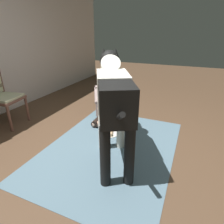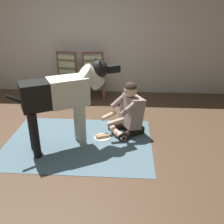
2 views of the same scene
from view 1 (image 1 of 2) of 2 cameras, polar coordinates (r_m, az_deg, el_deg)
ground_plane at (r=2.44m, az=-0.34°, el=-13.74°), size 14.76×14.76×0.00m
area_rug at (r=2.62m, az=-0.39°, el=-10.68°), size 2.21×1.62×0.01m
person_sitting_on_floor at (r=3.22m, az=-1.36°, el=3.00°), size 0.71×0.63×0.86m
large_dog at (r=2.11m, az=0.33°, el=5.17°), size 1.44×0.86×1.27m
hot_dog_on_plate at (r=2.94m, az=-0.70°, el=-6.19°), size 0.26×0.26×0.06m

